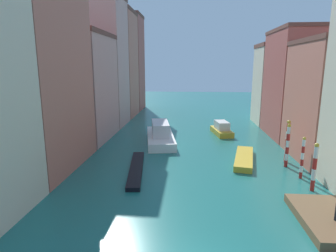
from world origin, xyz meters
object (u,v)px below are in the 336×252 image
at_px(vaporetto_white, 160,135).
at_px(motorboat_0, 244,158).
at_px(mooring_pole_2, 287,145).
at_px(mooring_pole_0, 314,167).
at_px(mooring_pole_1, 302,157).
at_px(gondola_black, 136,169).
at_px(waterfront_dock, 331,219).
at_px(motorboat_1, 222,129).
at_px(mooring_pole_3, 287,141).

xyz_separation_m(vaporetto_white, motorboat_0, (9.85, -7.13, -0.69)).
relative_size(mooring_pole_2, vaporetto_white, 0.42).
xyz_separation_m(mooring_pole_0, motorboat_0, (-4.23, 7.15, -1.78)).
xyz_separation_m(mooring_pole_0, vaporetto_white, (-14.08, 14.27, -1.09)).
bearing_deg(mooring_pole_1, gondola_black, 177.27).
bearing_deg(vaporetto_white, waterfront_dock, -55.68).
relative_size(waterfront_dock, gondola_black, 0.62).
bearing_deg(vaporetto_white, gondola_black, -96.52).
bearing_deg(motorboat_1, mooring_pole_2, -69.85).
distance_m(mooring_pole_0, motorboat_1, 20.24).
relative_size(mooring_pole_1, vaporetto_white, 0.37).
relative_size(mooring_pole_1, gondola_black, 0.40).
xyz_separation_m(gondola_black, motorboat_0, (11.09, 3.75, 0.11)).
bearing_deg(vaporetto_white, motorboat_0, -35.89).
bearing_deg(gondola_black, mooring_pole_1, -2.73).
distance_m(mooring_pole_2, motorboat_0, 4.63).
relative_size(mooring_pole_0, vaporetto_white, 0.38).
bearing_deg(motorboat_1, gondola_black, -121.79).
xyz_separation_m(mooring_pole_0, mooring_pole_3, (0.16, 7.25, 0.24)).
bearing_deg(mooring_pole_0, motorboat_0, 120.63).
height_order(waterfront_dock, motorboat_1, motorboat_1).
height_order(mooring_pole_3, motorboat_1, mooring_pole_3).
bearing_deg(mooring_pole_0, waterfront_dock, -99.71).
relative_size(vaporetto_white, gondola_black, 1.08).
bearing_deg(mooring_pole_2, motorboat_1, 110.15).
xyz_separation_m(mooring_pole_0, gondola_black, (-15.32, 3.40, -1.89)).
distance_m(waterfront_dock, vaporetto_white, 23.44).
xyz_separation_m(waterfront_dock, mooring_pole_1, (0.91, 7.74, 1.71)).
height_order(waterfront_dock, mooring_pole_0, mooring_pole_0).
bearing_deg(waterfront_dock, motorboat_0, 105.38).
bearing_deg(motorboat_0, mooring_pole_2, -20.30).
relative_size(waterfront_dock, vaporetto_white, 0.58).
distance_m(mooring_pole_0, motorboat_0, 8.50).
relative_size(mooring_pole_0, mooring_pole_3, 0.90).
distance_m(vaporetto_white, gondola_black, 10.98).
height_order(mooring_pole_1, vaporetto_white, mooring_pole_1).
xyz_separation_m(gondola_black, motorboat_1, (9.96, 16.07, 0.58)).
height_order(mooring_pole_1, motorboat_1, mooring_pole_1).
relative_size(mooring_pole_1, motorboat_1, 0.67).
xyz_separation_m(mooring_pole_0, mooring_pole_1, (0.04, 2.66, -0.09)).
bearing_deg(mooring_pole_0, gondola_black, 167.50).
height_order(mooring_pole_0, gondola_black, mooring_pole_0).
height_order(mooring_pole_2, motorboat_1, mooring_pole_2).
bearing_deg(mooring_pole_2, mooring_pole_3, 73.12).
bearing_deg(mooring_pole_3, gondola_black, -166.03).
relative_size(mooring_pole_0, motorboat_1, 0.70).
bearing_deg(waterfront_dock, mooring_pole_1, 83.27).
bearing_deg(vaporetto_white, motorboat_1, 30.78).
relative_size(waterfront_dock, mooring_pole_2, 1.37).
relative_size(waterfront_dock, mooring_pole_1, 1.57).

